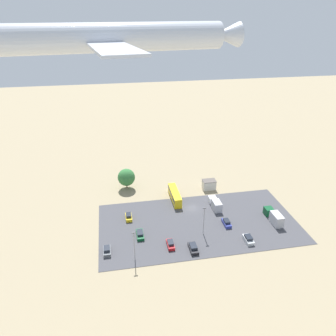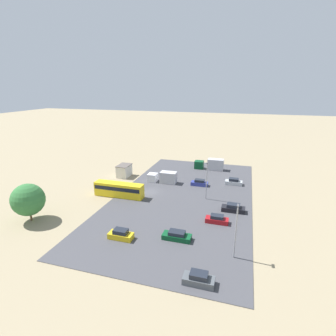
% 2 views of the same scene
% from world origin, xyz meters
% --- Properties ---
extents(ground_plane, '(400.00, 400.00, 0.00)m').
position_xyz_m(ground_plane, '(0.00, 0.00, 0.00)').
color(ground_plane, gray).
extents(parking_lot_surface, '(57.82, 30.10, 0.08)m').
position_xyz_m(parking_lot_surface, '(0.00, 8.37, 0.04)').
color(parking_lot_surface, '#424247').
rests_on(parking_lot_surface, ground).
extents(shed_building, '(4.64, 3.23, 3.32)m').
position_xyz_m(shed_building, '(-8.97, -10.95, 1.67)').
color(shed_building, silver).
rests_on(shed_building, ground).
extents(bus, '(2.44, 11.51, 3.20)m').
position_xyz_m(bus, '(4.27, -5.85, 1.80)').
color(bus, gold).
rests_on(bus, ground).
extents(parked_car_0, '(1.84, 4.11, 1.66)m').
position_xyz_m(parked_car_0, '(20.05, 2.40, 0.77)').
color(parked_car_0, gold).
rests_on(parked_car_0, ground).
extents(parked_car_1, '(1.93, 4.28, 1.66)m').
position_xyz_m(parked_car_1, '(-11.00, 18.91, 0.77)').
color(parked_car_1, '#ADB2B7').
rests_on(parked_car_1, ground).
extents(parked_car_2, '(1.74, 4.20, 1.52)m').
position_xyz_m(parked_car_2, '(10.12, 17.07, 0.71)').
color(parked_car_2, maroon).
rests_on(parked_car_2, ground).
extents(parked_car_3, '(1.75, 4.28, 1.61)m').
position_xyz_m(parked_car_3, '(-7.78, 10.60, 0.75)').
color(parked_car_3, navy).
rests_on(parked_car_3, ground).
extents(parked_car_4, '(1.84, 4.05, 1.64)m').
position_xyz_m(parked_car_4, '(26.69, 16.66, 0.76)').
color(parked_car_4, '#4C5156').
rests_on(parked_car_4, ground).
extents(parked_car_5, '(1.99, 4.62, 1.60)m').
position_xyz_m(parked_car_5, '(4.55, 19.69, 0.75)').
color(parked_car_5, black).
rests_on(parked_car_5, ground).
extents(parked_car_6, '(1.92, 4.76, 1.47)m').
position_xyz_m(parked_car_6, '(17.61, 11.36, 0.69)').
color(parked_car_6, '#0C4723').
rests_on(parked_car_6, ground).
extents(parked_truck_0, '(2.44, 8.65, 3.31)m').
position_xyz_m(parked_truck_0, '(-22.18, 11.47, 1.60)').
color(parked_truck_0, '#0C4723').
rests_on(parked_truck_0, ground).
extents(parked_truck_1, '(2.38, 7.65, 2.94)m').
position_xyz_m(parked_truck_1, '(-7.39, 1.21, 1.42)').
color(parked_truck_1, silver).
rests_on(parked_truck_1, ground).
extents(tree_near_shed, '(6.01, 6.01, 7.27)m').
position_xyz_m(tree_near_shed, '(19.24, -16.67, 4.27)').
color(tree_near_shed, brown).
rests_on(tree_near_shed, ground).
extents(light_pole_lot_centre, '(0.90, 0.28, 8.53)m').
position_xyz_m(light_pole_lot_centre, '(0.07, 13.44, 4.77)').
color(light_pole_lot_centre, gray).
rests_on(light_pole_lot_centre, ground).
extents(light_pole_lot_edge, '(0.90, 0.28, 8.50)m').
position_xyz_m(light_pole_lot_edge, '(19.85, 20.66, 4.76)').
color(light_pole_lot_edge, gray).
rests_on(light_pole_lot_edge, ground).
extents(airplane, '(39.00, 32.29, 9.30)m').
position_xyz_m(airplane, '(21.90, 35.28, 53.18)').
color(airplane, silver).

